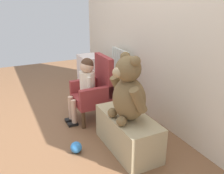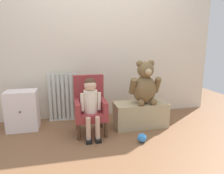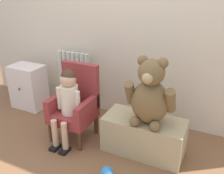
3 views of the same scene
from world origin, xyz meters
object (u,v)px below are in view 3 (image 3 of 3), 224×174
object	(u,v)px
large_teddy_bear	(150,95)
low_bench	(144,135)
small_dresser	(29,87)
toy_ball	(107,173)
child_armchair	(75,104)
radiator	(74,81)
child_figure	(68,97)

from	to	relation	value
large_teddy_bear	low_bench	bearing A→B (deg)	146.43
small_dresser	large_teddy_bear	xyz separation A→B (m)	(1.62, -0.27, 0.33)
low_bench	toy_ball	xyz separation A→B (m)	(-0.15, -0.46, -0.12)
child_armchair	large_teddy_bear	world-z (taller)	large_teddy_bear
child_armchair	large_teddy_bear	bearing A→B (deg)	0.49
child_armchair	low_bench	size ratio (longest dim) A/B	1.02
low_bench	toy_ball	distance (m)	0.50
small_dresser	large_teddy_bear	world-z (taller)	large_teddy_bear
low_bench	toy_ball	world-z (taller)	low_bench
small_dresser	radiator	bearing A→B (deg)	23.05
radiator	child_figure	world-z (taller)	child_figure
small_dresser	child_armchair	distance (m)	0.92
radiator	small_dresser	world-z (taller)	radiator
child_figure	large_teddy_bear	world-z (taller)	large_teddy_bear
small_dresser	child_figure	bearing A→B (deg)	-24.11
child_armchair	radiator	bearing A→B (deg)	124.49
toy_ball	large_teddy_bear	bearing A→B (deg)	66.34
child_figure	large_teddy_bear	xyz separation A→B (m)	(0.75, 0.12, 0.12)
small_dresser	child_figure	world-z (taller)	child_figure
child_figure	toy_ball	world-z (taller)	child_figure
small_dresser	low_bench	world-z (taller)	small_dresser
radiator	child_figure	bearing A→B (deg)	-60.78
radiator	child_figure	xyz separation A→B (m)	(0.34, -0.62, 0.13)
child_figure	toy_ball	xyz separation A→B (m)	(0.56, -0.31, -0.43)
child_figure	child_armchair	bearing A→B (deg)	90.00
low_bench	large_teddy_bear	xyz separation A→B (m)	(0.04, -0.03, 0.43)
child_figure	toy_ball	distance (m)	0.77
small_dresser	low_bench	bearing A→B (deg)	-8.72
radiator	large_teddy_bear	bearing A→B (deg)	-24.40
radiator	toy_ball	size ratio (longest dim) A/B	6.62
child_armchair	child_figure	xyz separation A→B (m)	(0.00, -0.11, 0.13)
child_figure	low_bench	distance (m)	0.78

